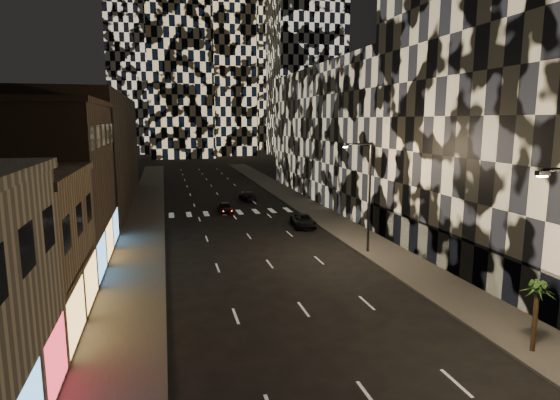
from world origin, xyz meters
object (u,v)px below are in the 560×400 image
streetlight_far (367,190)px  car_dark_midlane (225,208)px  car_dark_oncoming (248,196)px  car_dark_rightlane (303,221)px  palm_tree (538,293)px

streetlight_far → car_dark_midlane: (-9.06, 19.87, -4.71)m
car_dark_oncoming → car_dark_midlane: bearing=59.8°
car_dark_rightlane → palm_tree: bearing=-79.1°
car_dark_midlane → car_dark_rightlane: (6.86, -9.38, 0.00)m
car_dark_oncoming → palm_tree: (5.58, -45.63, 2.37)m
streetlight_far → car_dark_midlane: streetlight_far is taller
car_dark_oncoming → palm_tree: palm_tree is taller
palm_tree → car_dark_rightlane: bearing=95.8°
car_dark_oncoming → car_dark_rightlane: car_dark_rightlane is taller
streetlight_far → car_dark_rightlane: bearing=101.9°
streetlight_far → palm_tree: size_ratio=2.61×
car_dark_midlane → palm_tree: size_ratio=1.10×
car_dark_midlane → car_dark_rightlane: size_ratio=0.82×
streetlight_far → car_dark_oncoming: size_ratio=2.08×
car_dark_rightlane → car_dark_midlane: bearing=131.3°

